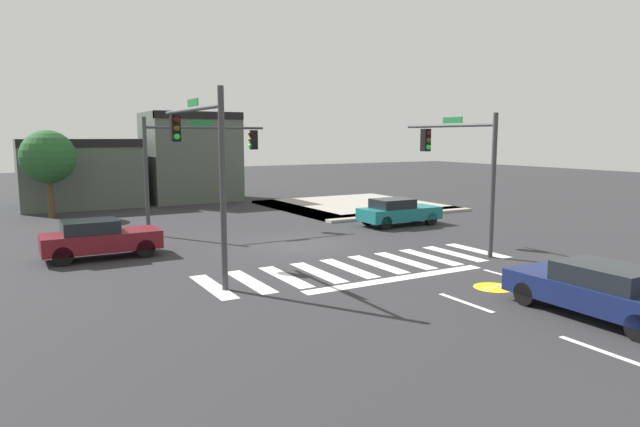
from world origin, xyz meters
The scene contains 13 objects.
ground_plane centered at (0.00, 0.00, 0.00)m, with size 120.00×120.00×0.00m, color #2B2B2D.
crosswalk_near centered at (0.00, -4.50, 0.00)m, with size 11.47×3.12×0.01m.
lane_markings centered at (1.16, -11.43, 0.00)m, with size 6.80×18.75×0.01m.
bike_detector_marking centered at (1.85, -8.76, 0.00)m, with size 1.19×1.19×0.01m.
curb_corner_northeast centered at (8.49, 9.42, 0.07)m, with size 10.00×10.60×0.15m.
storefront_row centered at (-2.88, 18.97, 2.63)m, with size 13.89×6.70×6.16m.
traffic_signal_northwest centered at (-2.70, 5.58, 3.75)m, with size 5.87×0.32×5.39m.
traffic_signal_southwest centered at (-5.25, -2.85, 4.08)m, with size 0.32×5.97×5.93m.
traffic_signal_southeast centered at (4.98, -3.85, 3.72)m, with size 0.32×5.09×5.36m.
car_navy centered at (2.00, -12.05, 0.70)m, with size 1.76×4.57×1.37m.
car_teal centered at (6.64, 2.15, 0.71)m, with size 4.22×1.74×1.39m.
car_maroon centered at (-7.78, 1.46, 0.75)m, with size 4.16×1.71×1.45m.
roadside_tree centered at (-8.50, 14.00, 3.37)m, with size 2.95×2.95×4.87m.
Camera 1 is at (-10.77, -20.37, 4.49)m, focal length 31.39 mm.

